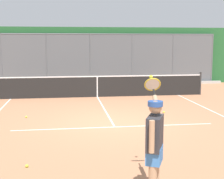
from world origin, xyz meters
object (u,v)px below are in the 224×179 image
tennis_ball_near_net (27,166)px  tennis_ball_near_baseline (26,117)px  tennis_ball_mid_court (164,112)px  tennis_player (154,143)px

tennis_ball_near_net → tennis_ball_near_baseline: 4.45m
tennis_ball_mid_court → tennis_ball_near_net: same height
tennis_ball_mid_court → tennis_player: bearing=71.7°
tennis_player → tennis_ball_mid_court: (-2.04, -6.16, -0.89)m
tennis_ball_near_net → tennis_ball_mid_court: bearing=-132.8°
tennis_player → tennis_ball_mid_court: size_ratio=28.46×
tennis_ball_mid_court → tennis_ball_near_baseline: same height
tennis_ball_near_net → tennis_ball_near_baseline: bearing=-83.4°
tennis_player → tennis_ball_near_baseline: (2.66, -6.05, -0.89)m
tennis_ball_near_baseline → tennis_ball_mid_court: bearing=-178.7°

